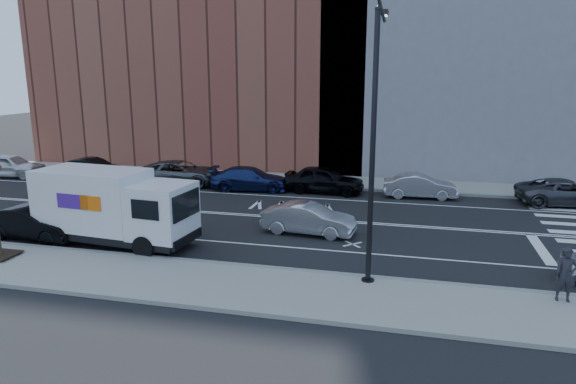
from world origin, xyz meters
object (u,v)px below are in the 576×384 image
at_px(fedex_van, 113,206).
at_px(pedestrian, 566,275).
at_px(far_parked_a, 10,166).
at_px(far_parked_b, 92,170).
at_px(driving_sedan, 309,219).

bearing_deg(fedex_van, pedestrian, -1.28).
distance_m(far_parked_a, far_parked_b, 6.33).
relative_size(fedex_van, far_parked_a, 1.49).
bearing_deg(fedex_van, driving_sedan, 28.98).
bearing_deg(far_parked_a, pedestrian, -117.47).
relative_size(fedex_van, far_parked_b, 1.53).
height_order(fedex_van, far_parked_b, fedex_van).
distance_m(far_parked_a, pedestrian, 34.36).
height_order(fedex_van, far_parked_a, fedex_van).
bearing_deg(pedestrian, far_parked_b, 154.02).
bearing_deg(driving_sedan, far_parked_b, 69.44).
bearing_deg(driving_sedan, far_parked_a, 76.41).
distance_m(far_parked_a, driving_sedan, 23.93).
height_order(far_parked_b, pedestrian, pedestrian).
bearing_deg(pedestrian, far_parked_a, 159.11).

